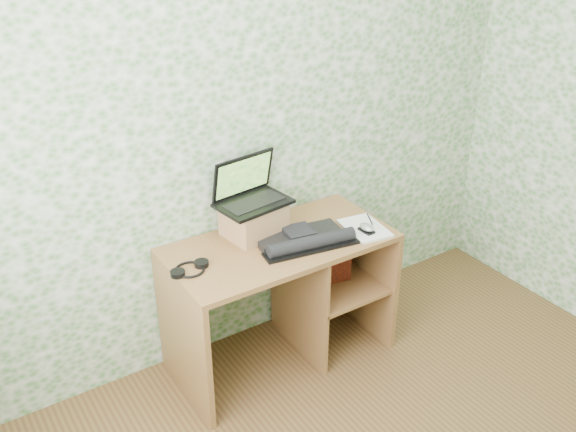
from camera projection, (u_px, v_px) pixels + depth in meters
wall_back at (247, 125)px, 3.33m from camera, size 3.50×0.00×3.50m
desk at (289, 278)px, 3.54m from camera, size 1.20×0.60×0.75m
riser at (254, 220)px, 3.39m from camera, size 0.32×0.28×0.18m
laptop at (249, 192)px, 3.35m from camera, size 0.40×0.31×0.25m
keyboard at (304, 239)px, 3.33m from camera, size 0.53×0.34×0.07m
headphones at (190, 269)px, 3.11m from camera, size 0.21×0.17×0.03m
notepad at (365, 228)px, 3.47m from camera, size 0.24×0.31×0.01m
mouse at (367, 229)px, 3.42m from camera, size 0.06×0.10×0.03m
pen at (370, 219)px, 3.55m from camera, size 0.06×0.12×0.01m
red_box at (329, 259)px, 3.61m from camera, size 0.26×0.13×0.30m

